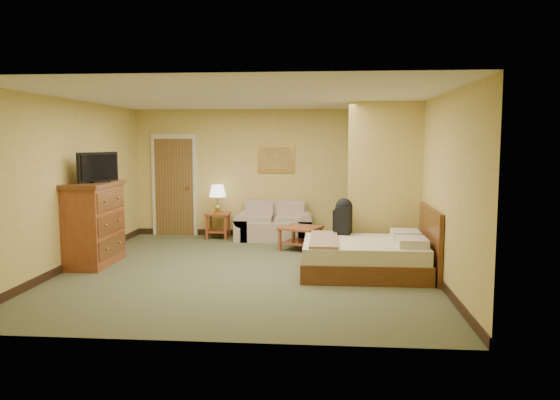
# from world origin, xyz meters

# --- Properties ---
(floor) EXTENTS (6.00, 6.00, 0.00)m
(floor) POSITION_xyz_m (0.00, 0.00, 0.00)
(floor) COLOR #4E5235
(floor) RESTS_ON ground
(ceiling) EXTENTS (6.00, 6.00, 0.00)m
(ceiling) POSITION_xyz_m (0.00, 0.00, 2.60)
(ceiling) COLOR white
(ceiling) RESTS_ON back_wall
(back_wall) EXTENTS (5.50, 0.02, 2.60)m
(back_wall) POSITION_xyz_m (0.00, 3.00, 1.30)
(back_wall) COLOR tan
(back_wall) RESTS_ON floor
(left_wall) EXTENTS (0.02, 6.00, 2.60)m
(left_wall) POSITION_xyz_m (-2.75, 0.00, 1.30)
(left_wall) COLOR tan
(left_wall) RESTS_ON floor
(right_wall) EXTENTS (0.02, 6.00, 2.60)m
(right_wall) POSITION_xyz_m (2.75, 0.00, 1.30)
(right_wall) COLOR tan
(right_wall) RESTS_ON floor
(partition) EXTENTS (1.20, 0.15, 2.60)m
(partition) POSITION_xyz_m (2.15, 0.93, 1.30)
(partition) COLOR tan
(partition) RESTS_ON floor
(door) EXTENTS (0.94, 0.16, 2.10)m
(door) POSITION_xyz_m (-1.95, 2.96, 1.03)
(door) COLOR beige
(door) RESTS_ON floor
(baseboard) EXTENTS (5.50, 0.02, 0.12)m
(baseboard) POSITION_xyz_m (0.00, 2.99, 0.06)
(baseboard) COLOR black
(baseboard) RESTS_ON floor
(loveseat) EXTENTS (1.52, 0.71, 0.77)m
(loveseat) POSITION_xyz_m (0.17, 2.57, 0.25)
(loveseat) COLOR tan
(loveseat) RESTS_ON floor
(side_table) EXTENTS (0.47, 0.47, 0.52)m
(side_table) POSITION_xyz_m (-0.98, 2.65, 0.34)
(side_table) COLOR brown
(side_table) RESTS_ON floor
(table_lamp) EXTENTS (0.34, 0.34, 0.56)m
(table_lamp) POSITION_xyz_m (-0.98, 2.65, 0.95)
(table_lamp) COLOR #B19141
(table_lamp) RESTS_ON side_table
(coffee_table) EXTENTS (0.85, 0.85, 0.42)m
(coffee_table) POSITION_xyz_m (0.74, 1.63, 0.30)
(coffee_table) COLOR brown
(coffee_table) RESTS_ON floor
(wall_picture) EXTENTS (0.75, 0.04, 0.58)m
(wall_picture) POSITION_xyz_m (0.17, 2.97, 1.60)
(wall_picture) COLOR #B78E3F
(wall_picture) RESTS_ON back_wall
(dresser) EXTENTS (0.65, 1.23, 1.32)m
(dresser) POSITION_xyz_m (-2.48, 0.16, 0.66)
(dresser) COLOR brown
(dresser) RESTS_ON floor
(tv) EXTENTS (0.38, 0.72, 0.47)m
(tv) POSITION_xyz_m (-2.38, 0.16, 1.54)
(tv) COLOR black
(tv) RESTS_ON dresser
(bed) EXTENTS (1.90, 1.54, 1.00)m
(bed) POSITION_xyz_m (1.83, -0.10, 0.27)
(bed) COLOR #532B13
(bed) RESTS_ON floor
(backpack) EXTENTS (0.29, 0.37, 0.57)m
(backpack) POSITION_xyz_m (1.47, 0.54, 0.79)
(backpack) COLOR black
(backpack) RESTS_ON bed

